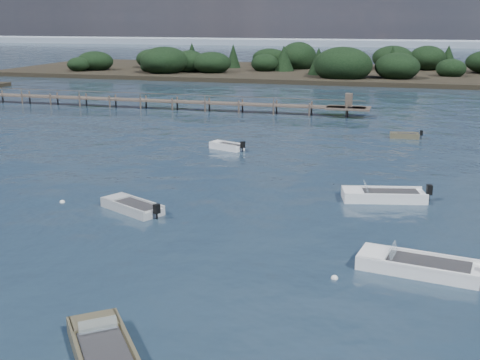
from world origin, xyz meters
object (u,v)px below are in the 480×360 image
(dinghy_mid_white_a, at_px, (418,268))
(dinghy_mid_grey, at_px, (132,208))
(tender_far_grey_b, at_px, (404,137))
(dinghy_mid_white_b, at_px, (383,197))
(tender_far_white, at_px, (227,148))
(dinghy_near_olive, at_px, (105,357))
(jetty, at_px, (143,100))

(dinghy_mid_white_a, bearing_deg, dinghy_mid_grey, 163.91)
(tender_far_grey_b, distance_m, dinghy_mid_grey, 31.39)
(dinghy_mid_white_b, bearing_deg, dinghy_mid_white_a, -79.68)
(dinghy_mid_white_a, height_order, dinghy_mid_white_b, dinghy_mid_white_b)
(dinghy_mid_grey, distance_m, tender_far_white, 18.01)
(dinghy_mid_white_a, relative_size, tender_far_white, 1.69)
(dinghy_mid_white_a, height_order, dinghy_near_olive, dinghy_mid_white_a)
(dinghy_mid_white_a, distance_m, jetty, 54.74)
(tender_far_grey_b, height_order, jetty, jetty)
(tender_far_grey_b, relative_size, dinghy_near_olive, 0.61)
(dinghy_mid_grey, relative_size, jetty, 0.07)
(dinghy_mid_grey, xyz_separation_m, tender_far_white, (0.52, 18.00, 0.01))
(dinghy_mid_grey, distance_m, dinghy_mid_white_a, 16.98)
(dinghy_mid_white_a, relative_size, jetty, 0.09)
(dinghy_mid_white_a, bearing_deg, dinghy_near_olive, -134.22)
(dinghy_mid_grey, height_order, dinghy_mid_white_b, dinghy_mid_white_b)
(dinghy_mid_white_b, bearing_deg, jetty, 133.60)
(tender_far_grey_b, relative_size, dinghy_mid_white_b, 0.54)
(dinghy_mid_grey, relative_size, dinghy_mid_white_a, 0.77)
(dinghy_mid_white_b, relative_size, tender_far_white, 1.63)
(tender_far_grey_b, bearing_deg, dinghy_mid_grey, -119.38)
(tender_far_grey_b, xyz_separation_m, dinghy_mid_white_b, (-1.07, -21.16, 0.03))
(dinghy_mid_white_a, height_order, jetty, jetty)
(tender_far_grey_b, distance_m, jetty, 34.20)
(tender_far_grey_b, relative_size, jetty, 0.05)
(tender_far_grey_b, distance_m, dinghy_mid_white_b, 21.18)
(jetty, bearing_deg, dinghy_near_olive, -67.00)
(dinghy_near_olive, height_order, tender_far_white, dinghy_near_olive)
(tender_far_white, bearing_deg, dinghy_near_olive, -80.35)
(tender_far_grey_b, xyz_separation_m, dinghy_near_olive, (-9.25, -42.51, 0.02))
(dinghy_mid_grey, xyz_separation_m, dinghy_mid_white_a, (16.32, -4.71, 0.02))
(dinghy_mid_white_b, bearing_deg, dinghy_mid_grey, -156.61)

